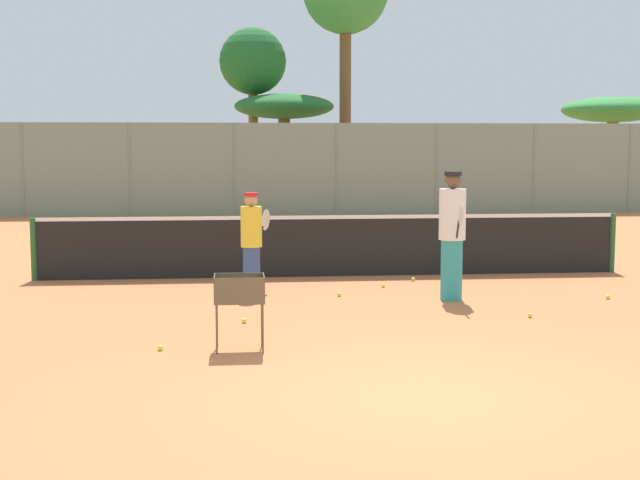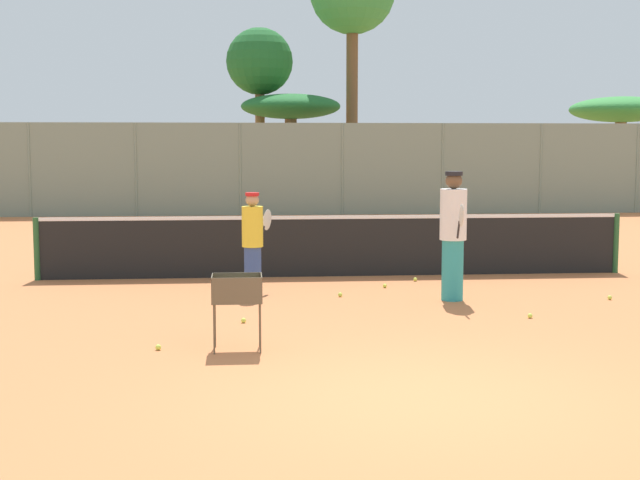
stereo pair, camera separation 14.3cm
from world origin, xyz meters
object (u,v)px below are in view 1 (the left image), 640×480
at_px(player_red_cap, 452,234).
at_px(ball_cart, 240,295).
at_px(parked_car, 374,191).
at_px(tennis_net, 332,245).
at_px(player_white_outfit, 252,242).

xyz_separation_m(player_red_cap, ball_cart, (-3.17, -2.94, -0.36)).
height_order(ball_cart, parked_car, parked_car).
distance_m(tennis_net, parked_car, 15.92).
distance_m(player_white_outfit, ball_cart, 3.71).
xyz_separation_m(player_white_outfit, parked_car, (4.69, 17.36, -0.16)).
relative_size(ball_cart, parked_car, 0.20).
bearing_deg(parked_car, ball_cart, -103.12).
relative_size(player_white_outfit, parked_car, 0.38).
height_order(player_white_outfit, ball_cart, player_white_outfit).
bearing_deg(ball_cart, tennis_net, 73.04).
bearing_deg(tennis_net, ball_cart, -106.96).
xyz_separation_m(player_white_outfit, player_red_cap, (2.94, -0.76, 0.17)).
relative_size(tennis_net, parked_car, 2.45).
bearing_deg(player_red_cap, player_white_outfit, -102.54).
height_order(tennis_net, ball_cart, tennis_net).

